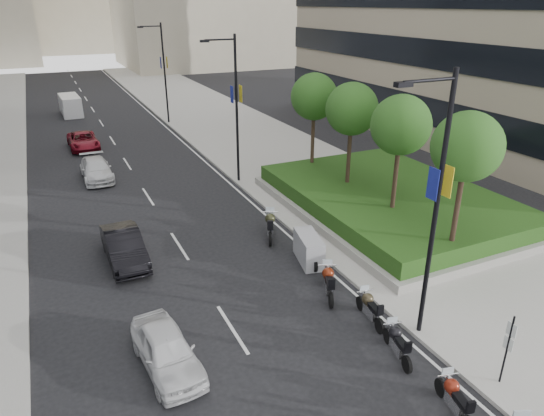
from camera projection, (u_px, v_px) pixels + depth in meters
ground at (327, 391)px, 14.40m from camera, size 160.00×160.00×0.00m
sidewalk_right at (238, 132)px, 42.86m from camera, size 10.00×100.00×0.15m
lane_edge at (180, 139)px, 40.81m from camera, size 0.12×100.00×0.01m
lane_centre at (116, 146)px, 38.77m from camera, size 0.12×100.00×0.01m
planter at (389, 206)px, 26.50m from camera, size 10.00×14.00×0.40m
hedge at (390, 196)px, 26.27m from camera, size 9.40×13.40×0.80m
tree_0 at (467, 147)px, 18.93m from camera, size 2.80×2.80×6.30m
tree_1 at (401, 126)px, 22.26m from camera, size 2.80×2.80×6.30m
tree_2 at (352, 109)px, 25.59m from camera, size 2.80×2.80×6.30m
tree_3 at (314, 97)px, 28.92m from camera, size 2.80×2.80×6.30m
lamp_post_0 at (434, 200)px, 14.87m from camera, size 2.34×0.45×9.00m
lamp_post_1 at (234, 103)px, 29.02m from camera, size 2.34×0.45×9.00m
lamp_post_2 at (163, 69)px, 43.99m from camera, size 2.34×0.45×9.00m
parking_sign at (508, 346)px, 14.05m from camera, size 0.06×0.32×2.50m
motorcycle_1 at (455, 398)px, 13.44m from camera, size 0.73×1.96×0.99m
motorcycle_2 at (397, 343)px, 15.63m from camera, size 0.73×1.95×0.99m
motorcycle_3 at (370, 308)px, 17.40m from camera, size 0.67×2.00×1.00m
motorcycle_4 at (328, 282)px, 18.90m from camera, size 1.07×2.05×1.09m
motorcycle_5 at (309, 249)px, 21.32m from camera, size 1.28×2.23×1.28m
motorcycle_6 at (270, 226)px, 23.57m from camera, size 1.15×2.17×1.16m
car_a at (167, 350)px, 15.10m from camera, size 1.86×3.95×1.31m
car_b at (124, 247)px, 21.35m from camera, size 1.57×4.34×1.42m
car_c at (96, 169)px, 31.43m from camera, size 1.83×4.45×1.29m
car_d at (83, 141)px, 37.96m from camera, size 2.23×4.64×1.28m
delivery_van at (71, 106)px, 49.15m from camera, size 1.96×4.68×1.93m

